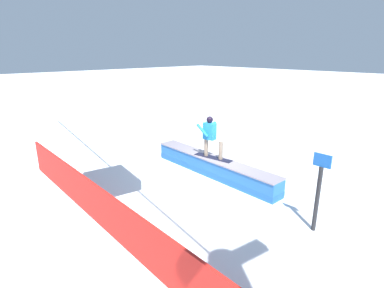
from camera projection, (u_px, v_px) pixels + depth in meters
ground_plane at (213, 175)px, 10.42m from camera, size 120.00×120.00×0.00m
grind_box at (213, 167)px, 10.34m from camera, size 5.23×0.82×0.63m
snowboarder at (211, 136)px, 10.09m from camera, size 1.44×0.54×1.41m
safety_fence at (95, 202)px, 7.42m from camera, size 9.30×0.36×1.06m
trail_marker at (318, 191)px, 6.91m from camera, size 0.40×0.10×1.92m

